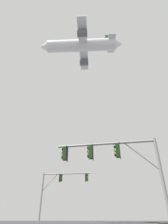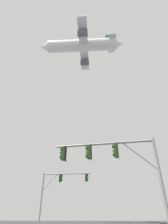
# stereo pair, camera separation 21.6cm
# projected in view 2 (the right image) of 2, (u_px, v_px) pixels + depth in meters

# --- Properties ---
(signal_pole_near) EXTENTS (6.61, 1.30, 5.80)m
(signal_pole_near) POSITION_uv_depth(u_px,v_px,m) (113.00, 160.00, 11.76)
(signal_pole_near) COLOR gray
(signal_pole_near) RESTS_ON ground
(signal_pole_far) EXTENTS (6.28, 0.65, 6.41)m
(signal_pole_far) POSITION_uv_depth(u_px,v_px,m) (59.00, 185.00, 23.28)
(signal_pole_far) COLOR gray
(signal_pole_far) RESTS_ON ground
(airplane) EXTENTS (29.65, 22.91, 8.12)m
(airplane) POSITION_uv_depth(u_px,v_px,m) (82.00, 46.00, 64.95)
(airplane) COLOR white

